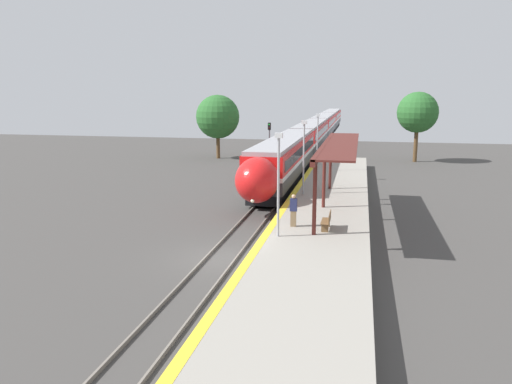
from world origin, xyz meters
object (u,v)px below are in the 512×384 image
Objects in this scene: train at (318,130)px; lamppost_near at (278,178)px; platform_bench at (327,221)px; person_waiting at (293,210)px; lamppost_mid at (304,152)px; railway_signal at (269,143)px; lamppost_far at (317,138)px.

lamppost_near is (2.51, -50.14, 1.53)m from train.
person_waiting reaches higher than platform_bench.
platform_bench is at bearing -84.38° from train.
train reaches higher than person_waiting.
lamppost_mid is at bearing 104.42° from platform_bench.
lamppost_near is at bearing -78.60° from railway_signal.
railway_signal is 15.05m from lamppost_mid.
person_waiting is at bearing -76.49° from railway_signal.
lamppost_far reaches higher than platform_bench.
lamppost_mid is (0.00, 10.49, 0.00)m from lamppost_near.
lamppost_near is at bearing -90.00° from lamppost_far.
train is at bearing 94.92° from lamppost_far.
train is 48.28m from person_waiting.
lamppost_far reaches higher than train.
railway_signal is (-7.23, 22.94, 1.56)m from platform_bench.
lamppost_mid reaches higher than train.
lamppost_mid reaches higher than person_waiting.
platform_bench is 0.29× the size of lamppost_near.
train is 17.91× the size of lamppost_mid.
lamppost_near reaches higher than platform_bench.
lamppost_mid is 10.49m from lamppost_far.
platform_bench is 3.73m from lamppost_near.
train is 48.66m from platform_bench.
lamppost_far is at bearing 90.00° from lamppost_near.
train is 17.91× the size of lamppost_near.
railway_signal is at bearing 143.45° from lamppost_far.
person_waiting is 0.34× the size of lamppost_far.
platform_bench is 0.29× the size of lamppost_far.
lamppost_near is (-0.48, -1.95, 2.00)m from person_waiting.
lamppost_far is at bearing -85.08° from train.
lamppost_far reaches higher than person_waiting.
lamppost_near is at bearing -103.91° from person_waiting.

